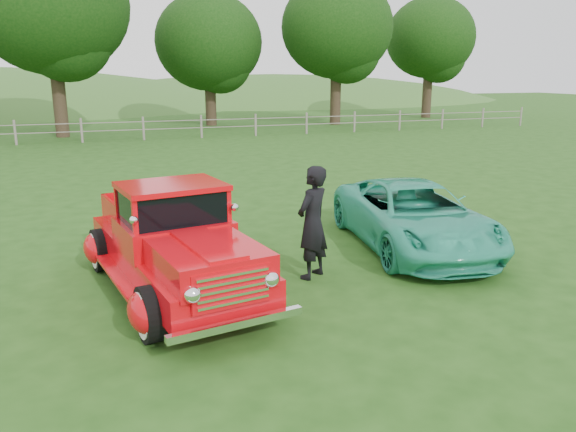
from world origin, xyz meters
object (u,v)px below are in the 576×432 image
object	(u,v)px
teal_sedan	(414,216)
tree_near_east	(209,42)
tree_mid_east	(337,28)
man	(313,223)
tree_near_west	(50,4)
red_pickup	(173,244)
tree_far_east	(430,38)

from	to	relation	value
teal_sedan	tree_near_east	bearing A→B (deg)	94.55
tree_mid_east	tree_near_east	bearing A→B (deg)	165.96
man	tree_mid_east	bearing A→B (deg)	-150.86
tree_near_west	tree_mid_east	bearing A→B (deg)	6.71
tree_near_east	tree_near_west	bearing A→B (deg)	-156.04
red_pickup	man	bearing A→B (deg)	-13.10
tree_near_east	tree_far_east	distance (m)	17.04
tree_near_east	tree_mid_east	xyz separation A→B (m)	(8.00, -2.00, 0.93)
teal_sedan	tree_near_west	bearing A→B (deg)	115.34
red_pickup	teal_sedan	xyz separation A→B (m)	(4.84, 0.75, -0.14)
teal_sedan	tree_far_east	bearing A→B (deg)	64.82
tree_near_west	teal_sedan	size ratio (longest dim) A/B	2.22
tree_near_west	man	world-z (taller)	tree_near_west
red_pickup	teal_sedan	world-z (taller)	red_pickup
tree_near_west	tree_near_east	bearing A→B (deg)	23.96
teal_sedan	red_pickup	bearing A→B (deg)	-163.06
tree_mid_east	teal_sedan	bearing A→B (deg)	-110.82
tree_near_east	teal_sedan	size ratio (longest dim) A/B	1.77
tree_far_east	red_pickup	size ratio (longest dim) A/B	1.70
tree_mid_east	tree_far_east	bearing A→B (deg)	18.43
tree_mid_east	tree_far_east	xyz separation A→B (m)	(9.00, 3.00, -0.31)
tree_near_west	man	bearing A→B (deg)	-78.91
teal_sedan	man	size ratio (longest dim) A/B	2.42
tree_near_west	man	size ratio (longest dim) A/B	5.38
tree_near_west	tree_near_east	size ratio (longest dim) A/B	1.25
tree_far_east	tree_near_east	bearing A→B (deg)	-176.63
tree_near_east	man	xyz separation A→B (m)	(-4.22, -28.39, -4.28)
teal_sedan	man	distance (m)	2.69
red_pickup	teal_sedan	size ratio (longest dim) A/B	1.11
tree_mid_east	tree_near_west	bearing A→B (deg)	-173.29
teal_sedan	man	world-z (taller)	man
tree_far_east	red_pickup	bearing A→B (deg)	-128.81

